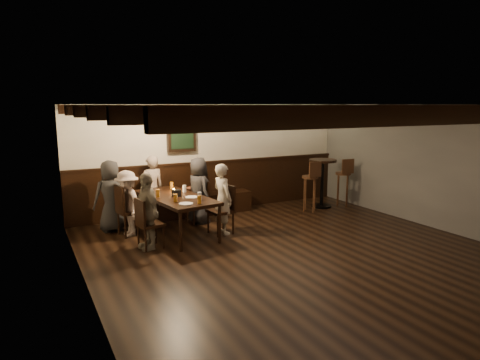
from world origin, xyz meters
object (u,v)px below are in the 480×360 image
person_right_near (199,190)px  person_right_far (223,199)px  person_left_near (128,203)px  high_top_table (322,176)px  chair_left_near (130,220)px  person_bench_centre (152,189)px  chair_right_near (198,210)px  chair_right_far (221,219)px  person_bench_left (111,196)px  person_left_far (147,211)px  dining_table (175,199)px  chair_left_far (150,233)px  bar_stool_right (343,188)px  person_bench_right (194,189)px  bar_stool_left (310,193)px

person_right_near → person_right_far: size_ratio=1.02×
person_left_near → high_top_table: 4.58m
chair_left_near → high_top_table: size_ratio=0.83×
person_bench_centre → person_right_far: (0.95, -1.38, -0.03)m
chair_left_near → chair_right_near: chair_left_near is taller
chair_right_far → person_bench_left: (-1.79, 1.11, 0.41)m
person_right_far → person_bench_centre: bearing=26.6°
chair_right_near → person_left_far: bearing=121.5°
chair_left_near → person_left_far: bearing=-1.9°
chair_right_near → person_right_far: (0.16, -0.89, 0.40)m
person_bench_left → person_right_near: (1.70, -0.22, -0.01)m
chair_right_near → person_right_near: size_ratio=0.64×
dining_table → chair_left_far: bearing=-147.9°
person_bench_left → person_left_far: bearing=96.3°
person_right_far → bar_stool_right: size_ratio=1.15×
chair_left_far → high_top_table: (4.42, 1.02, 0.48)m
person_bench_right → person_left_near: person_left_near is taller
chair_left_near → person_left_near: (-0.03, -0.00, 0.32)m
chair_right_near → chair_right_far: bearing=-179.9°
chair_right_near → person_left_near: 1.51m
person_bench_centre → bar_stool_right: size_ratio=1.20×
person_bench_right → bar_stool_right: person_bench_right is taller
person_left_far → dining_table: bearing=121.0°
chair_left_far → bar_stool_right: bearing=92.1°
person_bench_left → chair_left_near: bearing=111.8°
person_left_far → chair_left_far: bearing=90.0°
chair_left_near → person_bench_right: person_bench_right is taller
person_bench_right → chair_left_far: bearing=39.8°
chair_left_near → bar_stool_right: bar_stool_right is taller
person_bench_centre → high_top_table: 3.95m
chair_left_far → person_left_far: bearing=-90.0°
chair_left_near → chair_left_far: 0.90m
high_top_table → person_right_far: bearing=-164.5°
person_bench_centre → person_right_near: 0.96m
dining_table → chair_right_near: 0.94m
person_bench_left → person_right_far: person_bench_left is taller
chair_right_far → person_right_near: (-0.09, 0.90, 0.40)m
person_left_far → person_bench_right: bearing=129.3°
person_bench_left → person_right_near: person_bench_left is taller
person_bench_centre → person_right_near: bearing=141.3°
chair_left_far → person_bench_right: size_ratio=0.71×
person_left_far → person_left_near: bearing=180.0°
chair_left_near → person_right_far: (1.58, -0.69, 0.37)m
person_bench_right → bar_stool_right: size_ratio=1.05×
person_right_far → bar_stool_left: person_right_far is taller
person_left_near → person_left_far: bearing=-0.0°
person_right_far → person_bench_left: bearing=50.7°
dining_table → chair_left_far: size_ratio=2.38×
person_left_far → high_top_table: 4.57m
person_right_near → high_top_table: size_ratio=1.19×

